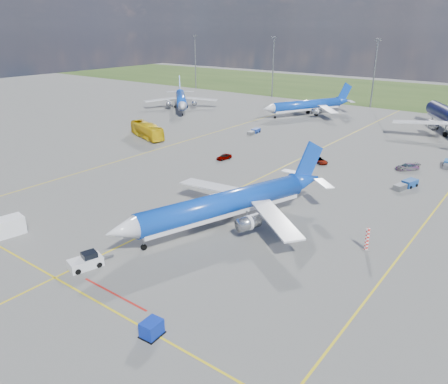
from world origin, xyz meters
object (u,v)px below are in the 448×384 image
Objects in this scene: baggage_tug_e at (447,164)px; baggage_tug_c at (254,132)px; bg_jet_nnw at (306,115)px; uld_container at (152,328)px; service_car_b at (320,160)px; warning_post at (367,239)px; service_car_a at (224,157)px; bg_jet_nw at (182,109)px; service_van at (2,228)px; apron_bus at (147,131)px; pushback_tug at (86,262)px; service_car_c at (407,167)px; main_airliner at (224,226)px; baggage_tug_w at (406,185)px.

baggage_tug_c is at bearing 173.27° from baggage_tug_e.
uld_container is at bearing -43.40° from bg_jet_nnw.
service_car_b is at bearing 97.08° from uld_container.
warning_post reaches higher than service_car_a.
bg_jet_nw is 61.26m from service_car_a.
service_van reaches higher than uld_container.
apron_bus is 2.60× the size of baggage_tug_c.
baggage_tug_c is (-21.73, 69.11, -0.20)m from pushback_tug.
warning_post is 0.73× the size of service_car_b.
service_van is at bearing -157.15° from pushback_tug.
service_car_a is at bearing 151.55° from warning_post.
pushback_tug is at bearing -153.15° from service_car_b.
pushback_tug is at bearing -97.92° from bg_jet_nw.
bg_jet_nnw is 110.38m from uld_container.
apron_bus reaches higher than service_car_c.
warning_post is 0.09× the size of bg_jet_nnw.
main_airliner is 33.05m from service_car_a.
uld_container is (37.40, -103.85, 0.77)m from bg_jet_nnw.
warning_post is 0.54× the size of pushback_tug.
baggage_tug_w is 1.11× the size of baggage_tug_c.
uld_container is at bearing 5.55° from service_van.
bg_jet_nnw is 30.82m from baggage_tug_c.
pushback_tug is at bearing -135.86° from warning_post.
service_van is 1.20× the size of service_car_c.
baggage_tug_c is at bearing -23.77° from apron_bus.
bg_jet_nw is 6.09× the size of baggage_tug_w.
apron_bus is (-55.95, 52.63, 1.13)m from uld_container.
uld_container is 65.60m from service_car_c.
apron_bus is at bearing -104.00° from bg_jet_nw.
service_car_c is 42.13m from baggage_tug_c.
baggage_tug_w is (83.72, -32.98, 0.59)m from bg_jet_nw.
warning_post is 0.22× the size of apron_bus.
uld_container reaches higher than baggage_tug_c.
warning_post is 19.60m from main_airliner.
apron_bus is at bearing -138.23° from baggage_tug_c.
warning_post is 1.56× the size of uld_container.
bg_jet_nnw is at bearing 122.04° from warning_post.
service_car_b is at bearing 124.44° from warning_post.
service_van reaches higher than baggage_tug_c.
main_airliner reaches higher than bg_jet_nnw.
service_car_c reaches higher than service_car_b.
warning_post is at bearing -48.86° from baggage_tug_c.
baggage_tug_c is (-44.22, 18.12, -0.05)m from baggage_tug_w.
apron_bus is (-47.09, 29.75, 1.90)m from main_airliner.
apron_bus is at bearing -83.12° from bg_jet_nnw.
service_van is (-22.11, -20.81, 1.23)m from main_airliner.
warning_post reaches higher than baggage_tug_e.
main_airliner is 7.19× the size of baggage_tug_c.
bg_jet_nnw is at bearing 106.07° from uld_container.
baggage_tug_c is at bearing 104.09° from service_van.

